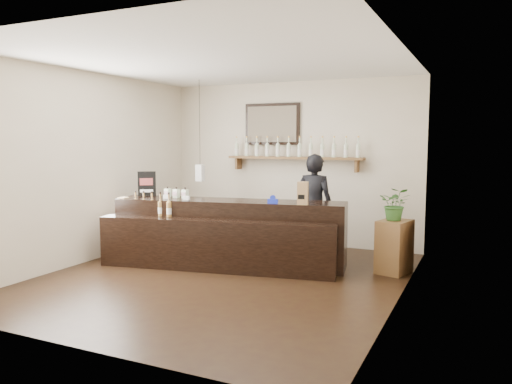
% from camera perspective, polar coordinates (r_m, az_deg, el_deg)
% --- Properties ---
extents(ground, '(5.00, 5.00, 0.00)m').
position_cam_1_polar(ground, '(6.68, -3.84, -9.73)').
color(ground, black).
rests_on(ground, ground).
extents(room_shell, '(5.00, 5.00, 5.00)m').
position_cam_1_polar(room_shell, '(6.43, -3.94, 5.04)').
color(room_shell, beige).
rests_on(room_shell, ground).
extents(back_wall_decor, '(2.66, 0.96, 1.69)m').
position_cam_1_polar(back_wall_decor, '(8.64, 2.84, 5.64)').
color(back_wall_decor, brown).
rests_on(back_wall_decor, ground).
extents(counter, '(3.41, 1.49, 1.10)m').
position_cam_1_polar(counter, '(7.20, -3.57, -4.97)').
color(counter, black).
rests_on(counter, ground).
extents(promo_sign, '(0.23, 0.17, 0.38)m').
position_cam_1_polar(promo_sign, '(7.90, -12.37, 0.93)').
color(promo_sign, black).
rests_on(promo_sign, counter).
extents(paper_bag, '(0.16, 0.13, 0.31)m').
position_cam_1_polar(paper_bag, '(6.72, 5.36, -0.15)').
color(paper_bag, olive).
rests_on(paper_bag, counter).
extents(tape_dispenser, '(0.15, 0.08, 0.12)m').
position_cam_1_polar(tape_dispenser, '(6.82, 1.93, -0.96)').
color(tape_dispenser, '#1B2CC0').
rests_on(tape_dispenser, counter).
extents(side_cabinet, '(0.47, 0.57, 0.72)m').
position_cam_1_polar(side_cabinet, '(7.08, 15.52, -6.03)').
color(side_cabinet, brown).
rests_on(side_cabinet, ground).
extents(potted_plant, '(0.42, 0.37, 0.45)m').
position_cam_1_polar(potted_plant, '(6.99, 15.65, -1.33)').
color(potted_plant, '#305F26').
rests_on(potted_plant, side_cabinet).
extents(shopkeeper, '(0.68, 0.46, 1.81)m').
position_cam_1_polar(shopkeeper, '(7.61, 6.69, -0.87)').
color(shopkeeper, black).
rests_on(shopkeeper, ground).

